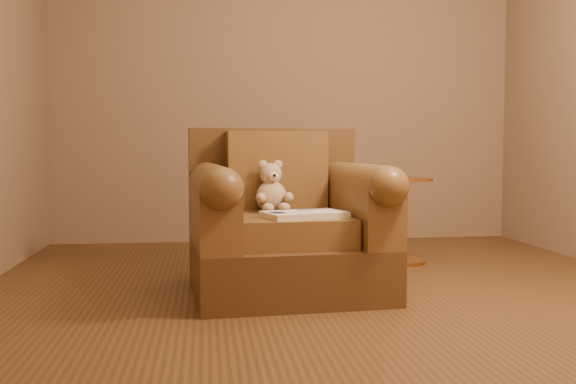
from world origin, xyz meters
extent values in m
plane|color=brown|center=(0.00, 0.00, 0.00)|extent=(4.00, 4.00, 0.00)
cube|color=#8E7357|center=(0.00, 2.00, 1.35)|extent=(4.00, 0.02, 2.70)
cube|color=#50371A|center=(-0.24, -0.01, 0.14)|extent=(1.11, 1.06, 0.29)
cube|color=#50371A|center=(-0.28, 0.43, 0.61)|extent=(1.04, 0.18, 0.64)
cube|color=brown|center=(-0.24, -0.06, 0.37)|extent=(0.65, 0.77, 0.16)
cube|color=brown|center=(-0.27, 0.30, 0.68)|extent=(0.61, 0.21, 0.47)
cube|color=brown|center=(-0.65, -0.09, 0.46)|extent=(0.27, 0.89, 0.33)
cube|color=brown|center=(0.17, -0.03, 0.46)|extent=(0.27, 0.89, 0.33)
cylinder|color=brown|center=(-0.65, -0.09, 0.62)|extent=(0.27, 0.89, 0.21)
cylinder|color=brown|center=(0.17, -0.03, 0.62)|extent=(0.27, 0.89, 0.21)
ellipsoid|color=tan|center=(-0.32, 0.13, 0.53)|extent=(0.18, 0.16, 0.19)
sphere|color=tan|center=(-0.32, 0.14, 0.66)|extent=(0.13, 0.13, 0.13)
ellipsoid|color=tan|center=(-0.36, 0.14, 0.71)|extent=(0.05, 0.03, 0.05)
ellipsoid|color=tan|center=(-0.27, 0.15, 0.71)|extent=(0.05, 0.03, 0.05)
ellipsoid|color=beige|center=(-0.31, 0.08, 0.65)|extent=(0.06, 0.04, 0.05)
sphere|color=black|center=(-0.30, 0.06, 0.66)|extent=(0.02, 0.02, 0.02)
ellipsoid|color=tan|center=(-0.38, 0.05, 0.53)|extent=(0.06, 0.12, 0.06)
ellipsoid|color=tan|center=(-0.22, 0.07, 0.53)|extent=(0.06, 0.12, 0.06)
ellipsoid|color=tan|center=(-0.35, 0.02, 0.47)|extent=(0.07, 0.12, 0.06)
ellipsoid|color=tan|center=(-0.25, 0.03, 0.47)|extent=(0.07, 0.12, 0.06)
cube|color=beige|center=(-0.18, -0.23, 0.46)|extent=(0.48, 0.37, 0.03)
cube|color=white|center=(-0.28, -0.26, 0.48)|extent=(0.27, 0.30, 0.00)
cube|color=white|center=(-0.08, -0.20, 0.48)|extent=(0.27, 0.30, 0.00)
cube|color=beige|center=(-0.18, -0.23, 0.48)|extent=(0.08, 0.24, 0.00)
cube|color=#0F1638|center=(-0.32, -0.28, 0.48)|extent=(0.09, 0.11, 0.00)
cube|color=slate|center=(-0.10, -0.11, 0.48)|extent=(0.20, 0.11, 0.00)
cylinder|color=#CC8538|center=(0.67, 0.80, 0.01)|extent=(0.34, 0.34, 0.03)
cylinder|color=#CC8538|center=(0.67, 0.80, 0.30)|extent=(0.03, 0.03, 0.56)
cylinder|color=#CC8538|center=(0.67, 0.80, 0.59)|extent=(0.43, 0.43, 0.02)
cylinder|color=#CC8538|center=(0.67, 0.80, 0.58)|extent=(0.03, 0.03, 0.02)
camera|label=1|loc=(-0.69, -3.55, 0.82)|focal=40.00mm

